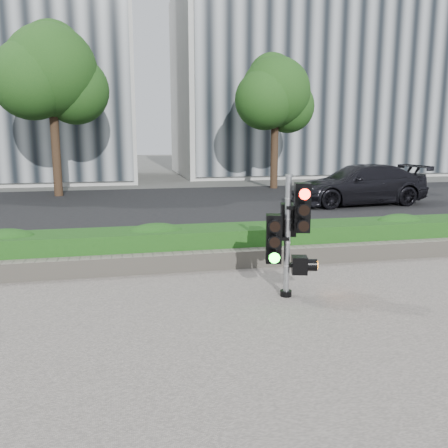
% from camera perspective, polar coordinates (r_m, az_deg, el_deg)
% --- Properties ---
extents(ground, '(120.00, 120.00, 0.00)m').
position_cam_1_polar(ground, '(7.47, 2.74, -9.42)').
color(ground, '#51514C').
rests_on(ground, ground).
extents(sidewalk, '(16.00, 11.00, 0.03)m').
position_cam_1_polar(sidewalk, '(5.29, 10.08, -18.20)').
color(sidewalk, '#9E9389').
rests_on(sidewalk, ground).
extents(road, '(60.00, 13.00, 0.02)m').
position_cam_1_polar(road, '(17.07, -5.92, 1.93)').
color(road, black).
rests_on(road, ground).
extents(curb, '(60.00, 0.25, 0.12)m').
position_cam_1_polar(curb, '(10.40, -1.73, -3.31)').
color(curb, gray).
rests_on(curb, ground).
extents(stone_wall, '(12.00, 0.32, 0.34)m').
position_cam_1_polar(stone_wall, '(9.17, -0.30, -4.29)').
color(stone_wall, gray).
rests_on(stone_wall, sidewalk).
extents(hedge, '(12.00, 1.00, 0.68)m').
position_cam_1_polar(hedge, '(9.75, -1.09, -2.37)').
color(hedge, '#398428').
rests_on(hedge, sidewalk).
extents(building_right, '(18.00, 10.00, 12.00)m').
position_cam_1_polar(building_right, '(34.44, 10.14, 16.13)').
color(building_right, '#B7B7B2').
rests_on(building_right, ground).
extents(tree_left, '(4.61, 4.03, 7.34)m').
position_cam_1_polar(tree_left, '(21.65, -20.11, 16.54)').
color(tree_left, black).
rests_on(tree_left, ground).
extents(tree_right, '(4.10, 3.58, 6.53)m').
position_cam_1_polar(tree_right, '(23.58, 6.13, 15.18)').
color(tree_right, black).
rests_on(tree_right, ground).
extents(traffic_signal, '(0.71, 0.57, 1.94)m').
position_cam_1_polar(traffic_signal, '(7.47, 7.82, -0.69)').
color(traffic_signal, black).
rests_on(traffic_signal, sidewalk).
extents(car_dark, '(5.23, 2.34, 1.49)m').
position_cam_1_polar(car_dark, '(18.46, 15.91, 4.60)').
color(car_dark, black).
rests_on(car_dark, road).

